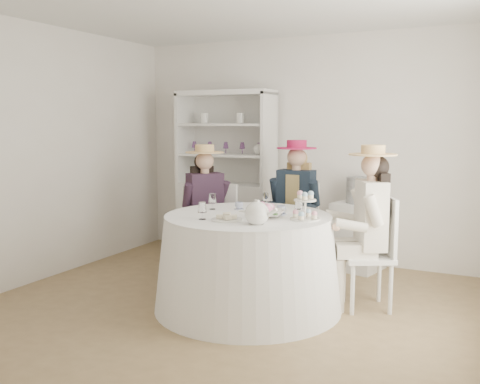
% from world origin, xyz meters
% --- Properties ---
extents(ground, '(4.50, 4.50, 0.00)m').
position_xyz_m(ground, '(0.00, 0.00, 0.00)').
color(ground, olive).
rests_on(ground, ground).
extents(ceiling, '(4.50, 4.50, 0.00)m').
position_xyz_m(ceiling, '(0.00, 0.00, 2.70)').
color(ceiling, white).
rests_on(ceiling, wall_back).
extents(wall_back, '(4.50, 0.00, 4.50)m').
position_xyz_m(wall_back, '(0.00, 2.00, 1.35)').
color(wall_back, silver).
rests_on(wall_back, ground).
extents(wall_front, '(4.50, 0.00, 4.50)m').
position_xyz_m(wall_front, '(0.00, -2.00, 1.35)').
color(wall_front, silver).
rests_on(wall_front, ground).
extents(wall_left, '(0.00, 4.50, 4.50)m').
position_xyz_m(wall_left, '(-2.25, 0.00, 1.35)').
color(wall_left, silver).
rests_on(wall_left, ground).
extents(tea_table, '(1.69, 1.69, 0.86)m').
position_xyz_m(tea_table, '(0.11, 0.04, 0.43)').
color(tea_table, white).
rests_on(tea_table, ground).
extents(hutch, '(1.24, 0.52, 2.06)m').
position_xyz_m(hutch, '(-0.98, 1.71, 0.73)').
color(hutch, silver).
rests_on(hutch, ground).
extents(side_table, '(0.59, 0.59, 0.77)m').
position_xyz_m(side_table, '(0.69, 1.75, 0.38)').
color(side_table, silver).
rests_on(side_table, ground).
extents(hatbox, '(0.31, 0.31, 0.29)m').
position_xyz_m(hatbox, '(0.69, 1.75, 0.92)').
color(hatbox, black).
rests_on(hatbox, side_table).
extents(guest_left, '(0.62, 0.59, 1.44)m').
position_xyz_m(guest_left, '(-0.72, 0.72, 0.81)').
color(guest_left, silver).
rests_on(guest_left, ground).
extents(guest_mid, '(0.53, 0.56, 1.49)m').
position_xyz_m(guest_mid, '(0.16, 1.11, 0.84)').
color(guest_mid, silver).
rests_on(guest_mid, ground).
extents(guest_right, '(0.63, 0.57, 1.48)m').
position_xyz_m(guest_right, '(1.08, 0.50, 0.84)').
color(guest_right, silver).
rests_on(guest_right, ground).
extents(spare_chair, '(0.46, 0.46, 1.02)m').
position_xyz_m(spare_chair, '(-0.60, 0.99, 0.55)').
color(spare_chair, silver).
rests_on(spare_chair, ground).
extents(teacup_a, '(0.10, 0.10, 0.06)m').
position_xyz_m(teacup_a, '(-0.09, 0.25, 0.89)').
color(teacup_a, white).
rests_on(teacup_a, tea_table).
extents(teacup_b, '(0.08, 0.08, 0.06)m').
position_xyz_m(teacup_b, '(0.11, 0.33, 0.89)').
color(teacup_b, white).
rests_on(teacup_b, tea_table).
extents(teacup_c, '(0.10, 0.10, 0.07)m').
position_xyz_m(teacup_c, '(0.37, 0.18, 0.89)').
color(teacup_c, white).
rests_on(teacup_c, tea_table).
extents(flower_bowl, '(0.29, 0.29, 0.06)m').
position_xyz_m(flower_bowl, '(0.35, 0.02, 0.89)').
color(flower_bowl, white).
rests_on(flower_bowl, tea_table).
extents(flower_arrangement, '(0.18, 0.18, 0.07)m').
position_xyz_m(flower_arrangement, '(0.31, -0.08, 0.94)').
color(flower_arrangement, pink).
rests_on(flower_arrangement, tea_table).
extents(table_teapot, '(0.28, 0.20, 0.21)m').
position_xyz_m(table_teapot, '(0.37, -0.32, 0.95)').
color(table_teapot, white).
rests_on(table_teapot, tea_table).
extents(sandwich_plate, '(0.27, 0.27, 0.06)m').
position_xyz_m(sandwich_plate, '(0.06, -0.28, 0.87)').
color(sandwich_plate, white).
rests_on(sandwich_plate, tea_table).
extents(cupcake_stand, '(0.25, 0.25, 0.24)m').
position_xyz_m(cupcake_stand, '(0.65, 0.04, 0.94)').
color(cupcake_stand, white).
rests_on(cupcake_stand, tea_table).
extents(stemware_set, '(0.94, 0.90, 0.15)m').
position_xyz_m(stemware_set, '(0.11, 0.04, 0.93)').
color(stemware_set, white).
rests_on(stemware_set, tea_table).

